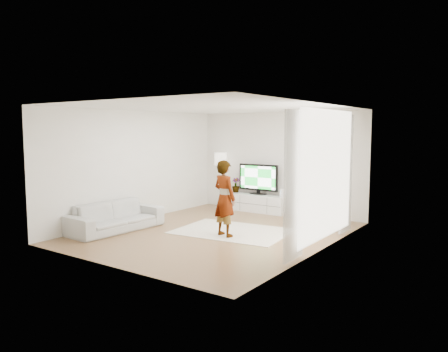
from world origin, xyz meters
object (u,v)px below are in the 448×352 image
Objects in this scene: player at (225,198)px; sofa at (116,217)px; media_console at (258,203)px; rug at (233,231)px; television at (258,178)px; floor_lamp at (221,161)px.

player is 0.74× the size of sofa.
media_console is 1.06× the size of player.
rug is 1.52× the size of player.
player is (0.89, -2.94, -0.12)m from television.
player is 1.01× the size of floor_lamp.
floor_lamp is (0.22, 3.83, 1.06)m from sofa.
player is at bearing -73.00° from media_console.
player is at bearing -64.95° from sofa.
rug is 2.70m from sofa.
rug is at bearing -49.47° from floor_lamp.
media_console is 0.70× the size of rug.
media_console is 3.11m from player.
player is (0.11, -0.48, 0.83)m from rug.
television is (-0.00, 0.03, 0.71)m from media_console.
television reaches higher than sofa.
sofa is (-2.36, -0.98, -0.51)m from player.
floor_lamp is at bearing -175.75° from television.
television is at bearing 107.57° from rug.
television is at bearing 4.25° from floor_lamp.
player reaches higher than television.
floor_lamp is at bearing -0.87° from sofa.
sofa is at bearing -146.95° from rug.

